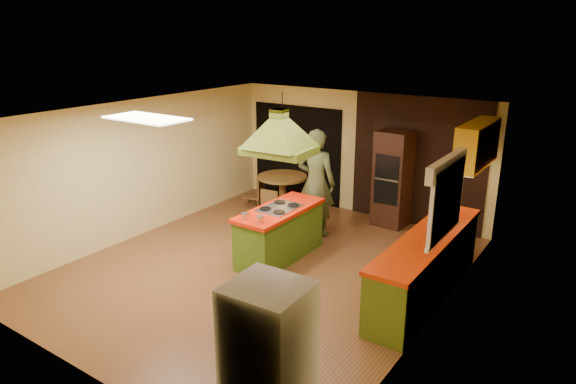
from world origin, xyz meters
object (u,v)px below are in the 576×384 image
Objects in this scene: wall_oven at (393,179)px; dining_table at (283,186)px; man at (316,183)px; refrigerator at (269,368)px; kitchen_island at (280,233)px; canister_large at (448,208)px.

wall_oven reaches higher than dining_table.
man is 1.95× the size of dining_table.
dining_table is at bearing -38.22° from man.
wall_oven is at bearing -135.75° from man.
man is 1.22× the size of refrigerator.
kitchen_island is 2.71m from canister_large.
kitchen_island is 2.69m from wall_oven.
canister_large is (1.50, -1.39, 0.11)m from wall_oven.
man reaches higher than kitchen_island.
man is 5.14m from refrigerator.
dining_table is at bearing -162.78° from wall_oven.
man is at bearing 177.07° from canister_large.
man is (-0.05, 1.22, 0.55)m from kitchen_island.
refrigerator reaches higher than dining_table.
kitchen_island is 7.25× the size of canister_large.
dining_table is (-1.29, 1.93, 0.09)m from kitchen_island.
canister_large reaches higher than dining_table.
dining_table is at bearing 124.10° from kitchen_island.
canister_large is (3.70, -0.83, 0.50)m from dining_table.
dining_table is 4.24× the size of canister_large.
canister_large is at bearing 85.96° from refrigerator.
dining_table is (-2.20, -0.55, -0.39)m from wall_oven.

